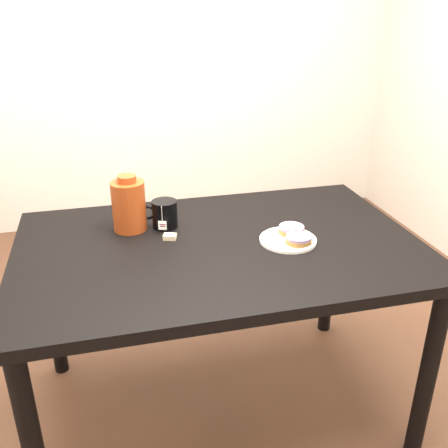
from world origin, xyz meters
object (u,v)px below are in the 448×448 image
object	(u,v)px
bagel_front	(299,239)
mug	(164,214)
bagel_package	(129,205)
plate	(288,239)
table	(219,264)
teabag_pouch	(170,237)
bagel_back	(291,230)

from	to	relation	value
bagel_front	mug	size ratio (longest dim) A/B	0.85
bagel_front	bagel_package	world-z (taller)	bagel_package
plate	mug	xyz separation A→B (m)	(-0.40, 0.23, 0.05)
table	bagel_front	bearing A→B (deg)	-18.56
teabag_pouch	bagel_package	bearing A→B (deg)	136.86
bagel_back	mug	world-z (taller)	mug
table	teabag_pouch	world-z (taller)	teabag_pouch
bagel_back	bagel_front	distance (m)	0.08
bagel_back	bagel_package	bearing A→B (deg)	160.30
bagel_back	mug	xyz separation A→B (m)	(-0.43, 0.19, 0.03)
bagel_package	table	bearing A→B (deg)	-33.61
table	mug	bearing A→B (deg)	132.43
table	mug	world-z (taller)	mug
bagel_back	teabag_pouch	xyz separation A→B (m)	(-0.43, 0.08, -0.02)
plate	bagel_back	distance (m)	0.05
bagel_back	mug	bearing A→B (deg)	156.56
plate	bagel_package	bearing A→B (deg)	155.62
bagel_back	bagel_front	world-z (taller)	same
bagel_back	teabag_pouch	world-z (taller)	bagel_back
bagel_package	bagel_back	bearing A→B (deg)	-19.70
plate	bagel_package	size ratio (longest dim) A/B	0.96
table	teabag_pouch	distance (m)	0.20
mug	bagel_package	xyz separation A→B (m)	(-0.12, 0.01, 0.04)
bagel_front	bagel_package	xyz separation A→B (m)	(-0.55, 0.28, 0.07)
bagel_back	bagel_front	size ratio (longest dim) A/B	0.76
table	bagel_front	xyz separation A→B (m)	(0.26, -0.09, 0.11)
mug	teabag_pouch	world-z (taller)	mug
plate	bagel_back	size ratio (longest dim) A/B	2.11
bagel_back	bagel_front	xyz separation A→B (m)	(-0.01, -0.08, -0.00)
table	bagel_back	xyz separation A→B (m)	(0.27, -0.01, 0.11)
plate	bagel_front	size ratio (longest dim) A/B	1.60
table	plate	xyz separation A→B (m)	(0.24, -0.05, 0.09)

